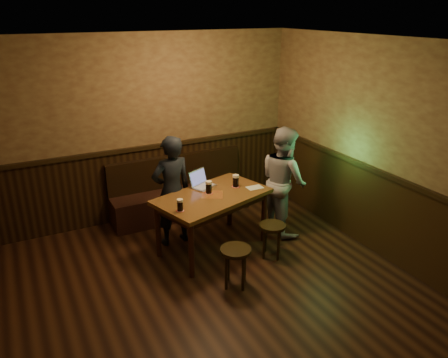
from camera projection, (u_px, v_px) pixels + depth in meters
The scene contains 12 objects.
room at pixel (222, 216), 4.28m from camera, with size 5.04×6.04×2.84m.
bench at pixel (180, 196), 6.93m from camera, with size 2.20×0.50×0.95m.
pub_table at pixel (212, 202), 5.81m from camera, with size 1.68×1.25×0.80m.
stool_left at pixel (236, 256), 5.10m from camera, with size 0.43×0.43×0.50m.
stool_right at pixel (272, 231), 5.72m from camera, with size 0.39×0.39×0.47m.
pint_left at pixel (180, 205), 5.28m from camera, with size 0.10×0.10×0.15m.
pint_mid at pixel (209, 187), 5.78m from camera, with size 0.11×0.11×0.17m.
pint_right at pixel (236, 181), 5.99m from camera, with size 0.11×0.11×0.18m.
laptop at pixel (201, 182), 6.01m from camera, with size 0.40×0.37×0.22m.
menu at pixel (255, 187), 5.99m from camera, with size 0.22×0.15×0.00m, color silver.
person_suit at pixel (172, 191), 5.93m from camera, with size 0.57×0.37×1.56m, color black.
person_grey at pixel (283, 180), 6.27m from camera, with size 0.77×0.60×1.58m, color #949499.
Camera 1 is at (-1.73, -3.22, 3.10)m, focal length 35.00 mm.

